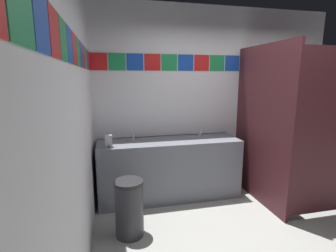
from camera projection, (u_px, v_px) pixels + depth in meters
name	position (u px, v px, depth m)	size (l,w,h in m)	color
ground_plane	(272.00, 243.00, 2.71)	(8.29, 8.29, 0.00)	#9E9E99
wall_back	(215.00, 99.00, 4.02)	(3.77, 0.09, 2.79)	silver
wall_side	(73.00, 122.00, 2.02)	(0.09, 3.22, 2.79)	silver
vanity_counter	(169.00, 168.00, 3.70)	(2.02, 0.60, 0.86)	slate
faucet_left	(133.00, 137.00, 3.59)	(0.04, 0.10, 0.14)	silver
faucet_right	(201.00, 133.00, 3.81)	(0.04, 0.10, 0.14)	silver
soap_dispenser	(109.00, 141.00, 3.25)	(0.09, 0.09, 0.16)	#B7BABF
stall_divider	(284.00, 128.00, 3.30)	(0.92, 1.32, 2.18)	#471E23
toilet	(284.00, 171.00, 3.94)	(0.39, 0.49, 0.74)	white
trash_bin	(129.00, 208.00, 2.80)	(0.32, 0.32, 0.64)	#333338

